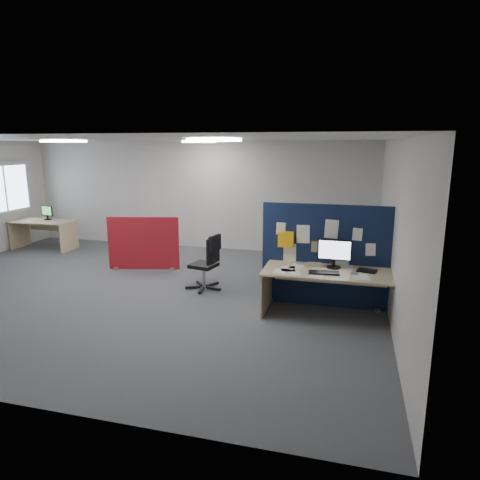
% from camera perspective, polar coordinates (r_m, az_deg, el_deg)
% --- Properties ---
extents(floor, '(9.00, 9.00, 0.00)m').
position_cam_1_polar(floor, '(8.16, -14.46, -6.45)').
color(floor, '#55575D').
rests_on(floor, ground).
extents(ceiling, '(9.00, 7.00, 0.02)m').
position_cam_1_polar(ceiling, '(7.73, -15.58, 12.84)').
color(ceiling, white).
rests_on(ceiling, wall_back).
extents(wall_back, '(9.00, 0.02, 2.70)m').
position_cam_1_polar(wall_back, '(10.97, -5.95, 5.97)').
color(wall_back, silver).
rests_on(wall_back, floor).
extents(wall_right, '(0.02, 7.00, 2.70)m').
position_cam_1_polar(wall_right, '(6.84, 19.89, 1.25)').
color(wall_right, silver).
rests_on(wall_right, floor).
extents(window, '(0.06, 1.70, 1.30)m').
position_cam_1_polar(window, '(12.06, -28.93, 6.03)').
color(window, white).
rests_on(window, wall_left).
extents(ceiling_lights, '(4.10, 4.10, 0.04)m').
position_cam_1_polar(ceiling_lights, '(8.16, -11.09, 12.82)').
color(ceiling_lights, white).
rests_on(ceiling_lights, ceiling).
extents(navy_divider, '(2.04, 0.30, 1.69)m').
position_cam_1_polar(navy_divider, '(7.06, 11.07, -2.10)').
color(navy_divider, '#0F1A3A').
rests_on(navy_divider, floor).
extents(main_desk, '(2.00, 0.89, 0.73)m').
position_cam_1_polar(main_desk, '(6.75, 11.76, -5.25)').
color(main_desk, '#D8C08A').
rests_on(main_desk, floor).
extents(monitor_main, '(0.52, 0.22, 0.45)m').
position_cam_1_polar(monitor_main, '(6.77, 12.48, -1.61)').
color(monitor_main, black).
rests_on(monitor_main, main_desk).
extents(keyboard, '(0.47, 0.22, 0.02)m').
position_cam_1_polar(keyboard, '(6.51, 11.13, -4.30)').
color(keyboard, black).
rests_on(keyboard, main_desk).
extents(mouse, '(0.11, 0.09, 0.03)m').
position_cam_1_polar(mouse, '(6.56, 15.01, -4.34)').
color(mouse, '#A7A7AC').
rests_on(mouse, main_desk).
extents(paper_tray, '(0.33, 0.28, 0.01)m').
position_cam_1_polar(paper_tray, '(6.78, 16.57, -3.94)').
color(paper_tray, black).
rests_on(paper_tray, main_desk).
extents(red_divider, '(1.47, 0.41, 1.13)m').
position_cam_1_polar(red_divider, '(9.28, -12.73, -0.50)').
color(red_divider, maroon).
rests_on(red_divider, floor).
extents(second_desk, '(1.54, 0.77, 0.73)m').
position_cam_1_polar(second_desk, '(11.96, -24.63, 1.54)').
color(second_desk, '#D8C08A').
rests_on(second_desk, floor).
extents(monitor_second, '(0.39, 0.18, 0.36)m').
position_cam_1_polar(monitor_second, '(11.95, -24.34, 3.42)').
color(monitor_second, black).
rests_on(monitor_second, second_desk).
extents(office_chair, '(0.67, 0.66, 1.01)m').
position_cam_1_polar(office_chair, '(7.77, -4.24, -2.58)').
color(office_chair, black).
rests_on(office_chair, floor).
extents(desk_papers, '(1.42, 0.90, 0.00)m').
position_cam_1_polar(desk_papers, '(6.61, 9.54, -4.08)').
color(desk_papers, white).
rests_on(desk_papers, main_desk).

